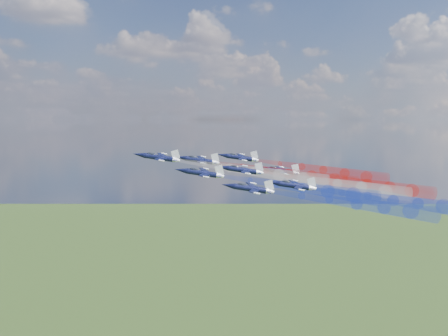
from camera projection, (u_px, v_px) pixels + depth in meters
jet_lead at (159, 157)px, 149.57m from camera, size 16.33×15.09×6.54m
trail_lead at (254, 171)px, 151.29m from camera, size 38.89×20.89×10.78m
jet_inner_left at (202, 173)px, 142.00m from camera, size 16.33×15.09×6.54m
trail_inner_left at (302, 188)px, 143.72m from camera, size 38.89×20.89×10.78m
jet_inner_right at (199, 160)px, 159.45m from camera, size 16.33×15.09×6.54m
trail_inner_right at (289, 173)px, 161.16m from camera, size 38.89×20.89×10.78m
jet_outer_left at (250, 189)px, 133.10m from camera, size 16.33×15.09×6.54m
trail_outer_left at (357, 204)px, 134.82m from camera, size 38.89×20.89×10.78m
jet_center_third at (242, 170)px, 149.47m from camera, size 16.33×15.09×6.54m
trail_center_third at (337, 184)px, 151.19m from camera, size 38.89×20.89×10.78m
jet_outer_right at (240, 158)px, 169.66m from camera, size 16.33×15.09×6.54m
trail_outer_right at (323, 170)px, 171.38m from camera, size 38.89×20.89×10.78m
jet_rear_left at (294, 186)px, 142.15m from camera, size 16.33×15.09×6.54m
trail_rear_left at (393, 200)px, 143.87m from camera, size 38.89×20.89×10.78m
jet_rear_right at (280, 171)px, 161.78m from camera, size 16.33×15.09×6.54m
trail_rear_right at (367, 184)px, 163.49m from camera, size 38.89×20.89×10.78m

